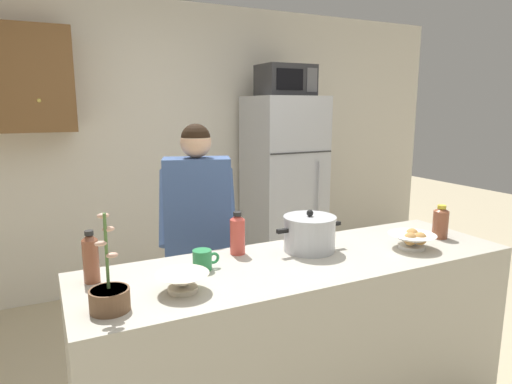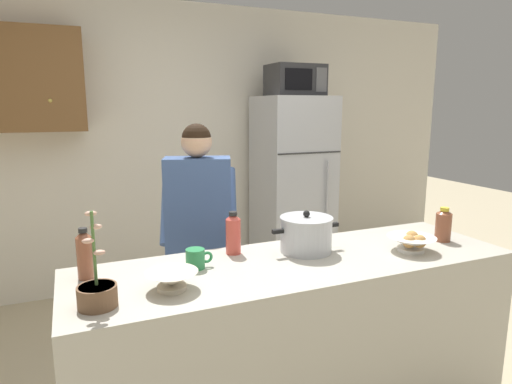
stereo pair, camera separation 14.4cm
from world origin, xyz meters
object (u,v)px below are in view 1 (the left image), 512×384
microwave (286,80)px  empty_bowl (183,281)px  refrigerator (283,190)px  person_near_pot (198,222)px  bottle_near_edge (91,257)px  bottle_mid_counter (441,222)px  bread_bowl (412,240)px  bottle_far_corner (237,234)px  coffee_mug (203,260)px  cooking_pot (309,233)px  potted_orchid (109,295)px

microwave → empty_bowl: (-1.60, -1.94, -0.94)m
refrigerator → person_near_pot: refrigerator is taller
refrigerator → bottle_near_edge: size_ratio=7.57×
microwave → bottle_mid_counter: bearing=-90.6°
bread_bowl → bottle_far_corner: 0.95m
microwave → coffee_mug: size_ratio=3.66×
cooking_pot → potted_orchid: 1.09m
coffee_mug → bottle_mid_counter: 1.42m
bottle_near_edge → bottle_mid_counter: size_ratio=1.19×
person_near_pot → bottle_mid_counter: person_near_pot is taller
empty_bowl → bottle_near_edge: 0.43m
refrigerator → empty_bowl: bearing=-129.2°
bottle_far_corner → bottle_near_edge: bearing=-174.8°
coffee_mug → bottle_mid_counter: bottle_mid_counter is taller
bottle_near_edge → potted_orchid: (0.03, -0.32, -0.05)m
refrigerator → potted_orchid: refrigerator is taller
empty_bowl → potted_orchid: 0.30m
bread_bowl → empty_bowl: bread_bowl is taller
bottle_far_corner → potted_orchid: (-0.70, -0.39, -0.05)m
refrigerator → empty_bowl: size_ratio=7.88×
empty_bowl → potted_orchid: bearing=-171.0°
bottle_near_edge → potted_orchid: 0.33m
microwave → empty_bowl: microwave is taller
empty_bowl → person_near_pot: bearing=67.2°
person_near_pot → coffee_mug: (-0.19, -0.64, -0.01)m
potted_orchid → bread_bowl: bearing=1.7°
refrigerator → person_near_pot: (-1.24, -1.11, 0.09)m
person_near_pot → empty_bowl: 0.92m
refrigerator → cooking_pot: size_ratio=4.52×
cooking_pot → bottle_mid_counter: cooking_pot is taller
empty_bowl → potted_orchid: (-0.30, -0.05, 0.01)m
refrigerator → bottle_far_corner: refrigerator is taller
bread_bowl → bottle_mid_counter: bottle_mid_counter is taller
cooking_pot → bottle_mid_counter: (0.81, -0.14, 0.00)m
bottle_mid_counter → potted_orchid: (-1.87, -0.12, -0.03)m
cooking_pot → empty_bowl: cooking_pot is taller
microwave → cooking_pot: bearing=-115.9°
empty_bowl → bottle_far_corner: size_ratio=1.00×
bread_bowl → bottle_far_corner: (-0.88, 0.34, 0.06)m
microwave → coffee_mug: microwave is taller
bottle_far_corner → person_near_pot: bearing=94.9°
person_near_pot → coffee_mug: 0.67m
microwave → bottle_near_edge: size_ratio=2.05×
bread_bowl → potted_orchid: (-1.58, -0.05, 0.01)m
person_near_pot → empty_bowl: (-0.36, -0.84, -0.01)m
bottle_mid_counter → potted_orchid: potted_orchid is taller
bottle_near_edge → bottle_mid_counter: bearing=-5.9°
refrigerator → cooking_pot: bearing=-115.6°
coffee_mug → empty_bowl: coffee_mug is taller
bottle_far_corner → bread_bowl: bearing=-21.0°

